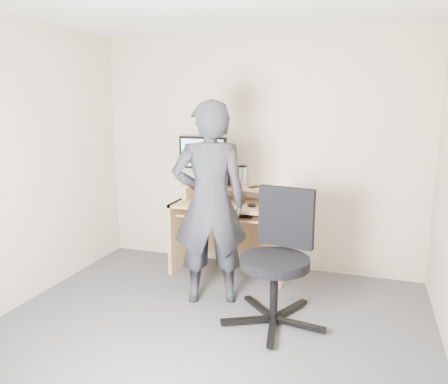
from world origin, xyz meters
The scene contains 13 objects.
ground centered at (0.00, 0.00, 0.00)m, with size 3.50×3.50×0.00m, color #4D4D52.
back_wall centered at (0.00, 1.75, 1.25)m, with size 3.50×0.02×2.50m, color #C0B499.
desk centered at (-0.20, 1.53, 0.55)m, with size 1.20×0.60×0.91m.
monitor centered at (-0.56, 1.57, 1.22)m, with size 0.54×0.15×0.52m.
external_drive centered at (-0.24, 1.64, 1.01)m, with size 0.07×0.13×0.20m, color black.
travel_mug centered at (-0.13, 1.62, 1.01)m, with size 0.09×0.09×0.20m, color silver.
smartphone centered at (0.02, 1.57, 0.92)m, with size 0.07×0.13×0.01m, color black.
charger centered at (-0.32, 1.50, 0.93)m, with size 0.04×0.04×0.04m, color black.
headphones centered at (-0.40, 1.65, 0.92)m, with size 0.16×0.16×0.02m, color silver.
keyboard centered at (-0.17, 1.36, 0.67)m, with size 0.46×0.18×0.03m, color black.
mouse centered at (0.05, 1.35, 0.77)m, with size 0.10×0.06×0.04m, color black.
office_chair centered at (0.48, 0.55, 0.58)m, with size 0.84×0.84×1.07m.
person centered at (-0.17, 0.73, 0.90)m, with size 0.66×0.43×1.81m, color black.
Camera 1 is at (1.12, -2.79, 1.77)m, focal length 35.00 mm.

